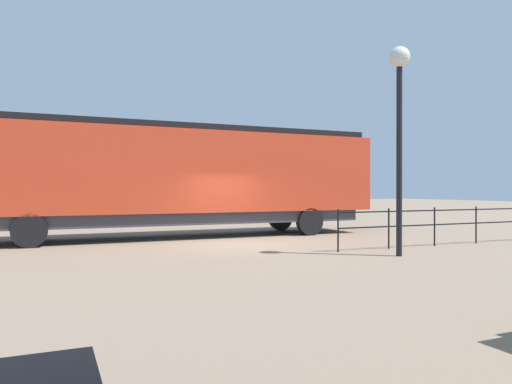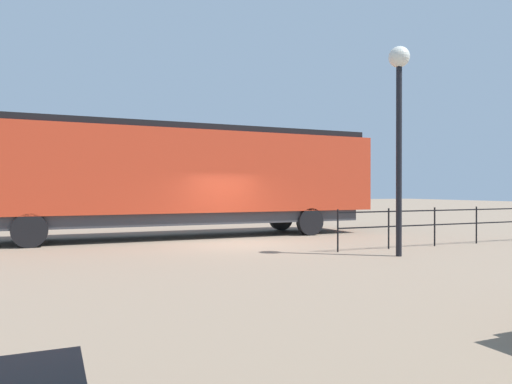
# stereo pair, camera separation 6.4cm
# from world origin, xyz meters

# --- Properties ---
(ground_plane) EXTENTS (120.00, 120.00, 0.00)m
(ground_plane) POSITION_xyz_m (0.00, 0.00, 0.00)
(ground_plane) COLOR #84705B
(locomotive) EXTENTS (2.94, 15.99, 4.29)m
(locomotive) POSITION_xyz_m (-3.06, -0.78, 2.39)
(locomotive) COLOR red
(locomotive) RESTS_ON ground_plane
(lamp_post) EXTENTS (0.58, 0.58, 5.82)m
(lamp_post) POSITION_xyz_m (4.46, 3.03, 4.35)
(lamp_post) COLOR black
(lamp_post) RESTS_ON ground_plane
(platform_fence) EXTENTS (0.05, 9.40, 1.27)m
(platform_fence) POSITION_xyz_m (3.06, 6.63, 0.82)
(platform_fence) COLOR black
(platform_fence) RESTS_ON ground_plane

